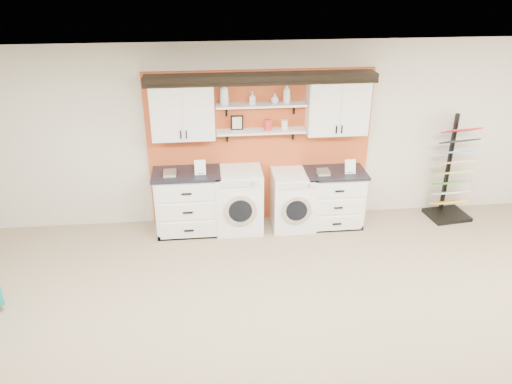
{
  "coord_description": "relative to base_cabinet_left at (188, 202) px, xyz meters",
  "views": [
    {
      "loc": [
        -0.79,
        -3.19,
        3.92
      ],
      "look_at": [
        -0.23,
        2.3,
        1.26
      ],
      "focal_mm": 35.0,
      "sensor_mm": 36.0,
      "label": 1
    }
  ],
  "objects": [
    {
      "name": "ceiling",
      "position": [
        1.13,
        -3.64,
        2.31
      ],
      "size": [
        10.0,
        10.0,
        0.0
      ],
      "primitive_type": "plane",
      "rotation": [
        3.14,
        0.0,
        0.0
      ],
      "color": "white",
      "rests_on": "wall_back"
    },
    {
      "name": "wall_back",
      "position": [
        1.13,
        0.36,
        0.91
      ],
      "size": [
        10.0,
        0.0,
        10.0
      ],
      "primitive_type": "plane",
      "rotation": [
        1.57,
        0.0,
        0.0
      ],
      "color": "beige",
      "rests_on": "floor"
    },
    {
      "name": "accent_panel",
      "position": [
        1.13,
        0.32,
        0.71
      ],
      "size": [
        3.4,
        0.07,
        2.4
      ],
      "primitive_type": "cube",
      "color": "#B8491F",
      "rests_on": "wall_back"
    },
    {
      "name": "upper_cabinet_left",
      "position": [
        -0.0,
        0.15,
        1.39
      ],
      "size": [
        0.9,
        0.35,
        0.84
      ],
      "color": "white",
      "rests_on": "wall_back"
    },
    {
      "name": "upper_cabinet_right",
      "position": [
        2.26,
        0.15,
        1.39
      ],
      "size": [
        0.9,
        0.35,
        0.84
      ],
      "color": "white",
      "rests_on": "wall_back"
    },
    {
      "name": "shelf_lower",
      "position": [
        1.13,
        0.16,
        1.04
      ],
      "size": [
        1.32,
        0.28,
        0.03
      ],
      "primitive_type": "cube",
      "color": "white",
      "rests_on": "wall_back"
    },
    {
      "name": "shelf_upper",
      "position": [
        1.13,
        0.16,
        1.44
      ],
      "size": [
        1.32,
        0.28,
        0.03
      ],
      "primitive_type": "cube",
      "color": "white",
      "rests_on": "wall_back"
    },
    {
      "name": "crown_molding",
      "position": [
        1.13,
        0.17,
        1.84
      ],
      "size": [
        3.3,
        0.41,
        0.13
      ],
      "color": "black",
      "rests_on": "wall_back"
    },
    {
      "name": "picture_frame",
      "position": [
        0.78,
        0.21,
        1.16
      ],
      "size": [
        0.18,
        0.02,
        0.22
      ],
      "color": "black",
      "rests_on": "shelf_lower"
    },
    {
      "name": "canister_red",
      "position": [
        1.23,
        0.16,
        1.13
      ],
      "size": [
        0.11,
        0.11,
        0.16
      ],
      "primitive_type": "cylinder",
      "color": "red",
      "rests_on": "shelf_lower"
    },
    {
      "name": "canister_cream",
      "position": [
        1.48,
        0.16,
        1.12
      ],
      "size": [
        0.1,
        0.1,
        0.14
      ],
      "primitive_type": "cylinder",
      "color": "silver",
      "rests_on": "shelf_lower"
    },
    {
      "name": "base_cabinet_left",
      "position": [
        0.0,
        0.0,
        0.0
      ],
      "size": [
        1.01,
        0.66,
        0.99
      ],
      "color": "white",
      "rests_on": "floor"
    },
    {
      "name": "base_cabinet_right",
      "position": [
        2.26,
        0.0,
        -0.04
      ],
      "size": [
        0.92,
        0.66,
        0.9
      ],
      "color": "white",
      "rests_on": "floor"
    },
    {
      "name": "washer",
      "position": [
        0.77,
        -0.0,
        -0.0
      ],
      "size": [
        0.7,
        0.71,
        0.98
      ],
      "color": "white",
      "rests_on": "floor"
    },
    {
      "name": "dryer",
      "position": [
        1.61,
        -0.0,
        -0.04
      ],
      "size": [
        0.64,
        0.71,
        0.9
      ],
      "color": "white",
      "rests_on": "floor"
    },
    {
      "name": "sample_rack",
      "position": [
        4.19,
        0.04,
        0.04
      ],
      "size": [
        0.68,
        0.59,
        1.7
      ],
      "rotation": [
        0.0,
        0.0,
        0.13
      ],
      "color": "black",
      "rests_on": "floor"
    },
    {
      "name": "soap_bottle_a",
      "position": [
        0.6,
        0.16,
        1.62
      ],
      "size": [
        0.15,
        0.15,
        0.34
      ],
      "primitive_type": "imported",
      "rotation": [
        0.0,
        0.0,
        1.69
      ],
      "color": "silver",
      "rests_on": "shelf_upper"
    },
    {
      "name": "soap_bottle_b",
      "position": [
        1.01,
        0.16,
        1.54
      ],
      "size": [
        0.1,
        0.09,
        0.18
      ],
      "primitive_type": "imported",
      "rotation": [
        0.0,
        0.0,
        4.56
      ],
      "color": "silver",
      "rests_on": "shelf_upper"
    },
    {
      "name": "soap_bottle_c",
      "position": [
        1.33,
        0.16,
        1.53
      ],
      "size": [
        0.16,
        0.16,
        0.15
      ],
      "primitive_type": "imported",
      "rotation": [
        0.0,
        0.0,
        3.8
      ],
      "color": "silver",
      "rests_on": "shelf_upper"
    },
    {
      "name": "soap_bottle_d",
      "position": [
        1.5,
        0.16,
        1.6
      ],
      "size": [
        0.16,
        0.16,
        0.29
      ],
      "primitive_type": "imported",
      "rotation": [
        0.0,
        0.0,
        2.36
      ],
      "color": "silver",
      "rests_on": "shelf_upper"
    }
  ]
}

